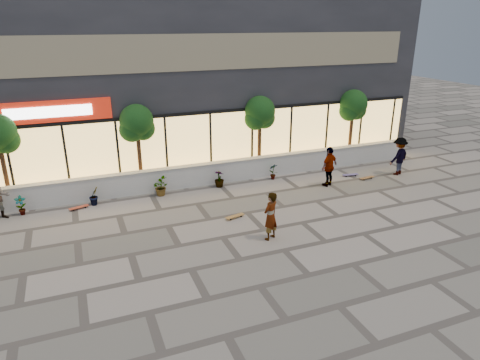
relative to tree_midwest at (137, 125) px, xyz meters
name	(u,v)px	position (x,y,z in m)	size (l,w,h in m)	color
ground	(284,250)	(3.50, -7.70, -2.99)	(80.00, 80.00, 0.00)	#9E9289
planter_wall	(217,172)	(3.50, -0.70, -2.46)	(22.00, 0.42, 1.04)	silver
retail_building	(184,80)	(3.50, 4.79, 1.26)	(24.00, 9.17, 8.50)	#27272D
shrub_a	(21,206)	(-5.00, -1.25, -2.58)	(0.43, 0.29, 0.81)	#143711
shrub_b	(94,196)	(-2.20, -1.25, -2.58)	(0.45, 0.36, 0.81)	#143711
shrub_c	(160,187)	(0.60, -1.25, -2.58)	(0.73, 0.63, 0.81)	#143711
shrub_d	(219,179)	(3.40, -1.25, -2.58)	(0.45, 0.45, 0.81)	#143711
shrub_e	(273,171)	(6.20, -1.25, -2.58)	(0.43, 0.29, 0.81)	#143711
tree_midwest	(137,125)	(0.00, 0.00, 0.00)	(1.60, 1.50, 3.92)	#402216
tree_mideast	(260,115)	(6.00, 0.00, 0.00)	(1.60, 1.50, 3.92)	#402216
tree_east	(353,107)	(11.50, 0.00, 0.00)	(1.60, 1.50, 3.92)	#402216
skater_center	(271,216)	(3.40, -6.77, -2.09)	(0.65, 0.43, 1.78)	silver
skater_right_near	(329,166)	(8.23, -3.01, -2.03)	(1.12, 0.46, 1.90)	silver
skater_right_far	(399,156)	(12.37, -2.94, -2.03)	(1.24, 0.71, 1.92)	maroon
skateboard_center	(235,216)	(2.85, -4.71, -2.90)	(0.85, 0.40, 0.10)	olive
skateboard_left	(79,207)	(-2.86, -1.50, -2.91)	(0.82, 0.41, 0.10)	#CF4526
skateboard_right_near	(367,178)	(10.50, -2.97, -2.90)	(0.84, 0.31, 0.10)	brown
skateboard_right_far	(350,175)	(10.00, -2.31, -2.90)	(0.84, 0.34, 0.10)	#594C8B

